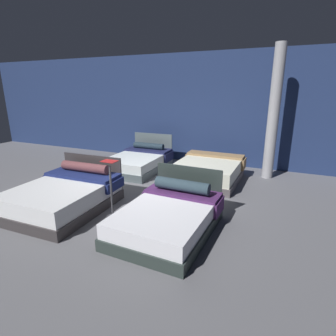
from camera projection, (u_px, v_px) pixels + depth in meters
name	position (u px, v px, depth m)	size (l,w,h in m)	color
ground_plane	(144.00, 195.00, 6.25)	(18.00, 18.00, 0.02)	#5B5B60
showroom_back_wall	(192.00, 109.00, 8.72)	(18.00, 0.06, 3.50)	navy
bed_0	(65.00, 195.00, 5.46)	(1.75, 2.11, 0.92)	#322E2F
bed_1	(169.00, 217.00, 4.62)	(1.53, 2.06, 0.92)	#28322F
bed_2	(139.00, 161.00, 8.16)	(1.52, 2.18, 0.97)	#4D595D
bed_3	(208.00, 171.00, 7.15)	(1.71, 1.96, 0.60)	#585255
price_sign	(112.00, 196.00, 5.02)	(0.28, 0.24, 1.13)	#3F3F44
support_pillar	(274.00, 114.00, 6.99)	(0.29, 0.29, 3.50)	#99999E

